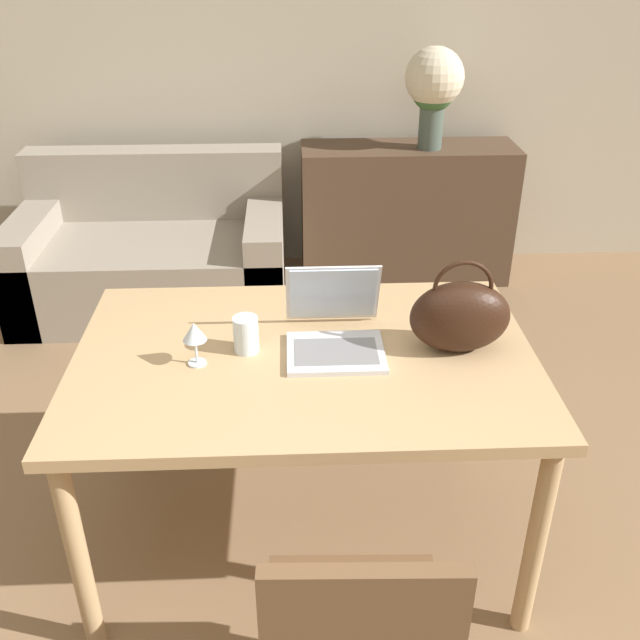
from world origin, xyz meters
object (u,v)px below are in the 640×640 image
couch (154,256)px  flower_vase (434,85)px  handbag (460,316)px  laptop (334,324)px  wine_glass (194,334)px  drinking_glass (246,334)px

couch → flower_vase: flower_vase is taller
couch → handbag: 2.38m
laptop → wine_glass: (-0.43, -0.11, 0.04)m
flower_vase → drinking_glass: bearing=-114.6°
wine_glass → laptop: bearing=14.8°
laptop → handbag: 0.40m
laptop → wine_glass: 0.45m
wine_glass → handbag: bearing=3.4°
flower_vase → handbag: bearing=-97.8°
laptop → flower_vase: size_ratio=0.62×
couch → laptop: (0.92, -1.82, 0.56)m
handbag → flower_vase: (0.29, 2.12, 0.28)m
couch → flower_vase: bearing=8.1°
couch → handbag: bearing=-55.3°
couch → laptop: bearing=-63.2°
couch → laptop: size_ratio=4.30×
drinking_glass → wine_glass: wine_glass is taller
couch → flower_vase: size_ratio=2.67×
drinking_glass → handbag: size_ratio=0.38×
laptop → drinking_glass: size_ratio=2.94×
flower_vase → wine_glass: bearing=-117.0°
drinking_glass → flower_vase: flower_vase is taller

